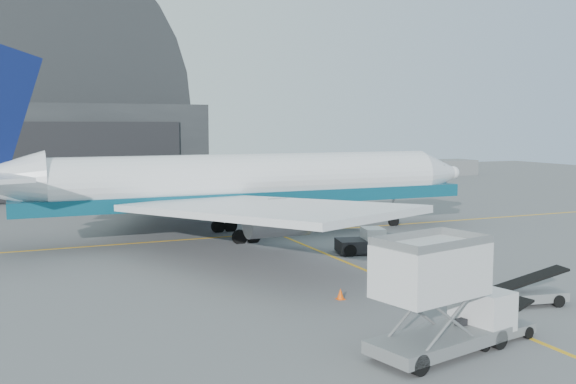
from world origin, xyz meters
name	(u,v)px	position (x,y,z in m)	size (l,w,h in m)	color
ground	(404,286)	(0.00, 0.00, 0.00)	(200.00, 200.00, 0.00)	#565659
taxi_lines	(312,248)	(0.00, 12.67, 0.01)	(80.00, 42.12, 0.02)	gold
hangar	(2,124)	(-22.00, 64.95, 9.54)	(50.00, 28.30, 28.00)	black
distant_bldg_a	(361,176)	(38.00, 72.00, 0.00)	(14.00, 8.00, 4.00)	black
distant_bldg_b	(451,175)	(55.00, 68.00, 0.00)	(8.00, 6.00, 2.80)	slate
airliner	(234,184)	(-3.94, 19.57, 4.50)	(45.82, 44.43, 16.08)	white
catering_truck	(440,298)	(-4.88, -9.91, 2.36)	(7.16, 3.97, 4.66)	slate
pushback_tug	(367,243)	(2.94, 9.48, 0.71)	(4.48, 3.17, 1.89)	black
belt_loader_a	(494,330)	(-1.70, -9.54, 0.50)	(4.32, 2.09, 1.61)	slate
belt_loader_b	(519,294)	(3.30, -5.66, 0.60)	(5.17, 2.44, 1.93)	slate
traffic_cone	(340,294)	(-4.71, -0.98, 0.28)	(0.41, 0.41, 0.60)	#F64D07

